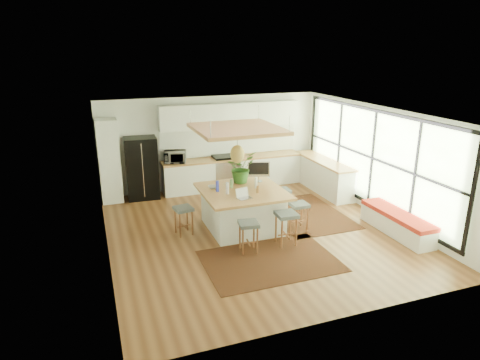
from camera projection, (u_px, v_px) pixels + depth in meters
name	position (u px, v px, depth m)	size (l,w,h in m)	color
floor	(256.00, 231.00, 9.74)	(7.00, 7.00, 0.00)	brown
ceiling	(257.00, 114.00, 8.92)	(7.00, 7.00, 0.00)	white
wall_back	(212.00, 142.00, 12.47)	(6.50, 6.50, 0.00)	white
wall_front	(345.00, 240.00, 6.19)	(6.50, 6.50, 0.00)	white
wall_left	(102.00, 191.00, 8.28)	(7.00, 7.00, 0.00)	white
wall_right	(379.00, 162.00, 10.38)	(7.00, 7.00, 0.00)	white
window_wall	(378.00, 160.00, 10.36)	(0.10, 6.20, 2.60)	black
pantry	(109.00, 161.00, 11.30)	(0.55, 0.60, 2.25)	white
back_counter_base	(233.00, 173.00, 12.64)	(4.20, 0.60, 0.88)	white
back_counter_top	(233.00, 158.00, 12.50)	(4.24, 0.64, 0.05)	#AB713C
backsplash	(230.00, 141.00, 12.63)	(4.20, 0.02, 0.80)	white
upper_cabinets	(231.00, 115.00, 12.24)	(4.20, 0.34, 0.70)	white
range	(225.00, 172.00, 12.54)	(0.76, 0.62, 1.00)	#A5A5AA
right_counter_base	(323.00, 176.00, 12.35)	(0.60, 2.50, 0.88)	white
right_counter_top	(324.00, 161.00, 12.21)	(0.64, 2.54, 0.05)	#AB713C
window_bench	(397.00, 223.00, 9.54)	(0.52, 2.00, 0.50)	white
ceiling_panel	(237.00, 141.00, 9.38)	(1.86, 1.86, 0.80)	#AB713C
rug_near	(270.00, 261.00, 8.37)	(2.60, 1.80, 0.01)	black
rug_right	(305.00, 214.00, 10.71)	(1.80, 2.60, 0.01)	black
fridge	(142.00, 166.00, 11.61)	(0.85, 0.67, 1.71)	black
island	(242.00, 209.00, 9.77)	(1.85, 1.85, 0.93)	#AB713C
stool_near_left	(248.00, 236.00, 8.65)	(0.39, 0.39, 0.66)	#484F50
stool_near_right	(286.00, 229.00, 8.99)	(0.43, 0.43, 0.72)	#484F50
stool_right_front	(299.00, 215.00, 9.71)	(0.38, 0.38, 0.65)	#484F50
stool_right_back	(282.00, 200.00, 10.69)	(0.38, 0.38, 0.64)	#484F50
stool_left_side	(184.00, 219.00, 9.47)	(0.38, 0.38, 0.65)	#484F50
laptop	(245.00, 193.00, 9.06)	(0.30, 0.32, 0.23)	#A5A5AA
monitor	(259.00, 171.00, 10.16)	(0.54, 0.19, 0.50)	#A5A5AA
microwave	(175.00, 156.00, 11.87)	(0.60, 0.33, 0.40)	#A5A5AA
island_plant	(241.00, 171.00, 10.11)	(0.67, 0.74, 0.58)	#1E4C19
island_bowl	(213.00, 187.00, 9.75)	(0.22, 0.22, 0.05)	silver
island_bottle_0	(218.00, 187.00, 9.51)	(0.07, 0.07, 0.19)	blue
island_bottle_1	(228.00, 190.00, 9.34)	(0.07, 0.07, 0.19)	white
island_bottle_2	(258.00, 189.00, 9.41)	(0.07, 0.07, 0.19)	#A66A37
island_bottle_3	(256.00, 184.00, 9.76)	(0.07, 0.07, 0.19)	silver
island_bottle_4	(231.00, 184.00, 9.76)	(0.07, 0.07, 0.19)	#648952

